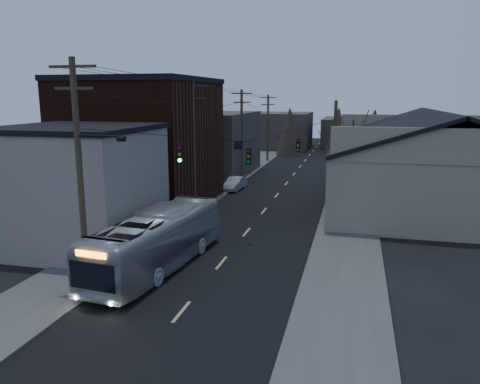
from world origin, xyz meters
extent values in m
plane|color=black|center=(0.00, 0.00, 0.00)|extent=(160.00, 160.00, 0.00)
cube|color=black|center=(0.00, 30.00, 0.01)|extent=(9.00, 110.00, 0.02)
cube|color=#474744|center=(-6.50, 30.00, 0.06)|extent=(4.00, 110.00, 0.12)
cube|color=#474744|center=(6.50, 30.00, 0.06)|extent=(4.00, 110.00, 0.12)
cube|color=gray|center=(-9.00, 9.00, 3.50)|extent=(8.00, 8.00, 7.00)
cube|color=black|center=(-10.00, 20.00, 5.00)|extent=(10.00, 12.00, 10.00)
cube|color=#342F2A|center=(-9.50, 36.00, 3.50)|extent=(9.00, 14.00, 7.00)
cube|color=gray|center=(13.00, 25.00, 2.50)|extent=(16.00, 20.00, 5.00)
cube|color=black|center=(9.00, 25.00, 6.30)|extent=(8.16, 20.60, 2.86)
cube|color=#342F2A|center=(-6.00, 65.00, 3.00)|extent=(10.00, 12.00, 6.00)
cube|color=#342F2A|center=(7.00, 70.00, 2.50)|extent=(12.00, 14.00, 5.00)
cone|color=black|center=(6.50, 20.00, 3.60)|extent=(0.40, 0.40, 7.20)
cylinder|color=#382B1E|center=(-5.00, 3.00, 5.25)|extent=(0.28, 0.28, 10.50)
cube|color=#382B1E|center=(-5.00, 3.00, 10.10)|extent=(2.20, 0.12, 0.12)
cylinder|color=#382B1E|center=(-5.00, 18.00, 5.00)|extent=(0.28, 0.28, 10.00)
cube|color=#382B1E|center=(-5.00, 18.00, 9.60)|extent=(2.20, 0.12, 0.12)
cylinder|color=#382B1E|center=(-5.00, 33.00, 4.75)|extent=(0.28, 0.28, 9.50)
cube|color=#382B1E|center=(-5.00, 33.00, 9.10)|extent=(2.20, 0.12, 0.12)
cylinder|color=#382B1E|center=(-5.00, 48.00, 4.50)|extent=(0.28, 0.28, 9.00)
cube|color=#382B1E|center=(-5.00, 48.00, 8.60)|extent=(2.20, 0.12, 0.12)
cylinder|color=#382B1E|center=(5.00, 25.00, 4.25)|extent=(0.28, 0.28, 8.50)
cube|color=black|center=(-2.00, 7.50, 5.95)|extent=(0.28, 0.20, 1.00)
cube|color=black|center=(0.60, 12.00, 5.35)|extent=(0.28, 0.20, 1.00)
cube|color=black|center=(2.80, 18.00, 5.45)|extent=(0.28, 0.20, 1.00)
imported|color=#9DA1A8|center=(-3.00, 6.49, 1.51)|extent=(3.67, 11.08, 3.03)
imported|color=#989B9F|center=(-4.30, 27.55, 0.62)|extent=(1.65, 3.87, 1.24)
camera|label=1|loc=(6.76, -15.03, 8.91)|focal=35.00mm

